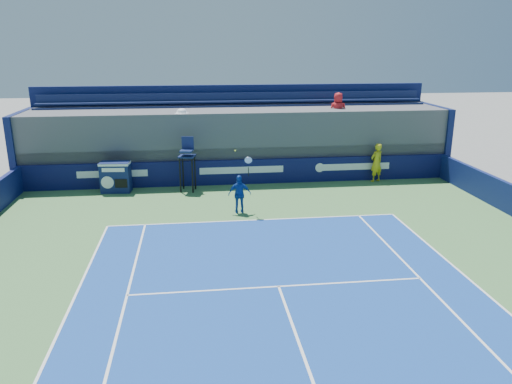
{
  "coord_description": "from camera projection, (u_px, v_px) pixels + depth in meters",
  "views": [
    {
      "loc": [
        -2.16,
        -5.93,
        6.47
      ],
      "look_at": [
        0.0,
        11.5,
        1.25
      ],
      "focal_mm": 35.0,
      "sensor_mm": 36.0,
      "label": 1
    }
  ],
  "objects": [
    {
      "name": "back_hoarding",
      "position": [
        242.0,
        172.0,
        23.83
      ],
      "size": [
        20.4,
        0.21,
        1.2
      ],
      "color": "#0B0E41",
      "rests_on": "ground"
    },
    {
      "name": "umpire_chair",
      "position": [
        187.0,
        158.0,
        22.47
      ],
      "size": [
        0.83,
        0.83,
        2.48
      ],
      "color": "black",
      "rests_on": "ground"
    },
    {
      "name": "match_clock",
      "position": [
        116.0,
        176.0,
        22.51
      ],
      "size": [
        1.38,
        0.84,
        1.4
      ],
      "color": "#0F194B",
      "rests_on": "ground"
    },
    {
      "name": "stadium_seating",
      "position": [
        238.0,
        139.0,
        25.44
      ],
      "size": [
        21.0,
        4.05,
        4.4
      ],
      "color": "#4B4B50",
      "rests_on": "ground"
    },
    {
      "name": "ball_person",
      "position": [
        376.0,
        163.0,
        24.17
      ],
      "size": [
        0.81,
        0.69,
        1.88
      ],
      "primitive_type": "imported",
      "rotation": [
        0.0,
        0.0,
        3.56
      ],
      "color": "gold",
      "rests_on": "apron"
    },
    {
      "name": "tennis_player",
      "position": [
        240.0,
        194.0,
        19.69
      ],
      "size": [
        0.94,
        0.43,
        2.57
      ],
      "color": "#123C98",
      "rests_on": "apron"
    }
  ]
}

